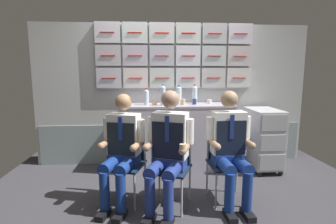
{
  "coord_description": "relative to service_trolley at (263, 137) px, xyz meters",
  "views": [
    {
      "loc": [
        -0.38,
        -2.67,
        1.44
      ],
      "look_at": [
        -0.16,
        0.28,
        0.98
      ],
      "focal_mm": 27.86,
      "sensor_mm": 36.0,
      "label": 1
    }
  ],
  "objects": [
    {
      "name": "paper_cup_blue",
      "position": [
        -0.76,
        0.22,
        0.51
      ],
      "size": [
        0.07,
        0.07,
        0.06
      ],
      "color": "silver",
      "rests_on": "galley_counter"
    },
    {
      "name": "folding_chair_left",
      "position": [
        -1.92,
        -0.74,
        0.02
      ],
      "size": [
        0.5,
        0.5,
        0.83
      ],
      "color": "#A8AAAF",
      "rests_on": "ground"
    },
    {
      "name": "water_bottle_tall",
      "position": [
        -1.47,
        0.06,
        0.62
      ],
      "size": [
        0.07,
        0.07,
        0.3
      ],
      "color": "silver",
      "rests_on": "galley_counter"
    },
    {
      "name": "paper_cup_tan",
      "position": [
        -1.59,
        0.09,
        0.53
      ],
      "size": [
        0.07,
        0.07,
        0.09
      ],
      "color": "#C9B186",
      "rests_on": "galley_counter"
    },
    {
      "name": "folding_chair_center",
      "position": [
        -1.42,
        -0.89,
        0.02
      ],
      "size": [
        0.52,
        0.52,
        0.83
      ],
      "color": "#A8AAAF",
      "rests_on": "ground"
    },
    {
      "name": "crew_member_left",
      "position": [
        -1.97,
        -0.9,
        0.17
      ],
      "size": [
        0.5,
        0.64,
        1.21
      ],
      "color": "black",
      "rests_on": "ground"
    },
    {
      "name": "galley_bulkhead",
      "position": [
        -1.29,
        0.43,
        0.66
      ],
      "size": [
        4.2,
        0.14,
        2.16
      ],
      "color": "#AFB2B2",
      "rests_on": "ground"
    },
    {
      "name": "crew_member_right",
      "position": [
        -0.81,
        -0.97,
        0.19
      ],
      "size": [
        0.49,
        0.61,
        1.24
      ],
      "color": "black",
      "rests_on": "ground"
    },
    {
      "name": "water_bottle_blue_cap",
      "position": [
        -0.98,
        0.29,
        0.62
      ],
      "size": [
        0.08,
        0.08,
        0.28
      ],
      "color": "silver",
      "rests_on": "galley_counter"
    },
    {
      "name": "folding_chair_right",
      "position": [
        -0.81,
        -0.81,
        0.02
      ],
      "size": [
        0.41,
        0.42,
        0.83
      ],
      "color": "#A8AAAF",
      "rests_on": "ground"
    },
    {
      "name": "sparkling_bottle_green",
      "position": [
        -1.71,
        0.17,
        0.59
      ],
      "size": [
        0.07,
        0.07,
        0.24
      ],
      "color": "silver",
      "rests_on": "galley_counter"
    },
    {
      "name": "espresso_cup_small",
      "position": [
        -1.01,
        0.13,
        0.53
      ],
      "size": [
        0.06,
        0.06,
        0.08
      ],
      "color": "navy",
      "rests_on": "galley_counter"
    },
    {
      "name": "galley_counter",
      "position": [
        -1.24,
        0.15,
        0.0
      ],
      "size": [
        1.61,
        0.53,
        0.96
      ],
      "color": "#BEB5C5",
      "rests_on": "ground"
    },
    {
      "name": "water_bottle_short",
      "position": [
        -1.22,
        0.24,
        0.61
      ],
      "size": [
        0.08,
        0.08,
        0.28
      ],
      "color": "silver",
      "rests_on": "galley_counter"
    },
    {
      "name": "ground",
      "position": [
        -1.3,
        -0.94,
        -0.5
      ],
      "size": [
        4.8,
        4.8,
        0.04
      ],
      "primitive_type": "cube",
      "color": "#37363B"
    },
    {
      "name": "coffee_cup_white",
      "position": [
        -1.18,
        0.09,
        0.53
      ],
      "size": [
        0.08,
        0.08,
        0.08
      ],
      "color": "tan",
      "rests_on": "galley_counter"
    },
    {
      "name": "crew_member_center",
      "position": [
        -1.48,
        -1.04,
        0.2
      ],
      "size": [
        0.55,
        0.68,
        1.25
      ],
      "color": "black",
      "rests_on": "ground"
    },
    {
      "name": "service_trolley",
      "position": [
        0.0,
        0.0,
        0.0
      ],
      "size": [
        0.4,
        0.65,
        0.9
      ],
      "color": "black",
      "rests_on": "ground"
    }
  ]
}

